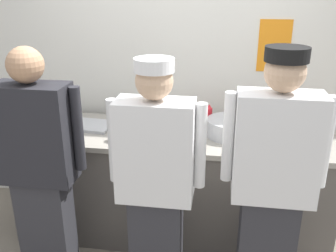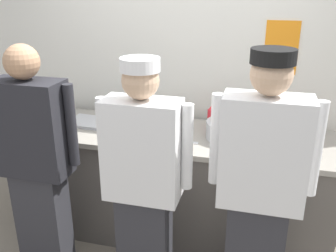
{
  "view_description": "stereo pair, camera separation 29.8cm",
  "coord_description": "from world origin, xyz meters",
  "px_view_note": "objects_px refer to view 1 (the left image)",
  "views": [
    {
      "loc": [
        0.39,
        -2.37,
        2.06
      ],
      "look_at": [
        -0.02,
        0.39,
        1.0
      ],
      "focal_mm": 40.05,
      "sensor_mm": 36.0,
      "label": 1
    },
    {
      "loc": [
        0.68,
        -2.31,
        2.06
      ],
      "look_at": [
        -0.02,
        0.39,
        1.0
      ],
      "focal_mm": 40.05,
      "sensor_mm": 36.0,
      "label": 2
    }
  ],
  "objects_px": {
    "squeeze_bottle_secondary": "(276,117)",
    "ramekin_orange_sauce": "(55,132)",
    "chef_near_left": "(40,168)",
    "deli_cup": "(118,135)",
    "mixing_bowl_steel": "(231,128)",
    "chef_center": "(156,183)",
    "ramekin_red_sauce": "(41,126)",
    "chefs_knife": "(179,140)",
    "squeeze_bottle_primary": "(298,125)",
    "squeeze_bottle_spare": "(209,116)",
    "chef_far_right": "(273,182)",
    "sheet_tray": "(88,125)",
    "plate_stack_front": "(125,126)",
    "plate_stack_rear": "(170,123)"
  },
  "relations": [
    {
      "from": "squeeze_bottle_secondary",
      "to": "ramekin_orange_sauce",
      "type": "xyz_separation_m",
      "value": [
        -1.75,
        -0.39,
        -0.08
      ]
    },
    {
      "from": "chef_near_left",
      "to": "deli_cup",
      "type": "distance_m",
      "value": 0.64
    },
    {
      "from": "chef_near_left",
      "to": "ramekin_orange_sauce",
      "type": "bearing_deg",
      "value": 103.54
    },
    {
      "from": "chef_near_left",
      "to": "mixing_bowl_steel",
      "type": "xyz_separation_m",
      "value": [
        1.26,
        0.71,
        0.09
      ]
    },
    {
      "from": "chef_near_left",
      "to": "deli_cup",
      "type": "relative_size",
      "value": 17.76
    },
    {
      "from": "chef_center",
      "to": "ramekin_red_sauce",
      "type": "xyz_separation_m",
      "value": [
        -1.08,
        0.67,
        0.06
      ]
    },
    {
      "from": "ramekin_orange_sauce",
      "to": "chefs_knife",
      "type": "distance_m",
      "value": 1.0
    },
    {
      "from": "mixing_bowl_steel",
      "to": "squeeze_bottle_primary",
      "type": "bearing_deg",
      "value": 10.34
    },
    {
      "from": "squeeze_bottle_spare",
      "to": "deli_cup",
      "type": "relative_size",
      "value": 2.05
    },
    {
      "from": "ramekin_orange_sauce",
      "to": "ramekin_red_sauce",
      "type": "height_order",
      "value": "ramekin_red_sauce"
    },
    {
      "from": "squeeze_bottle_primary",
      "to": "ramekin_red_sauce",
      "type": "height_order",
      "value": "squeeze_bottle_primary"
    },
    {
      "from": "mixing_bowl_steel",
      "to": "squeeze_bottle_secondary",
      "type": "xyz_separation_m",
      "value": [
        0.36,
        0.21,
        0.03
      ]
    },
    {
      "from": "squeeze_bottle_primary",
      "to": "squeeze_bottle_secondary",
      "type": "distance_m",
      "value": 0.19
    },
    {
      "from": "squeeze_bottle_spare",
      "to": "chef_far_right",
      "type": "bearing_deg",
      "value": -64.18
    },
    {
      "from": "squeeze_bottle_primary",
      "to": "ramekin_orange_sauce",
      "type": "xyz_separation_m",
      "value": [
        -1.91,
        -0.28,
        -0.06
      ]
    },
    {
      "from": "deli_cup",
      "to": "squeeze_bottle_spare",
      "type": "bearing_deg",
      "value": 30.44
    },
    {
      "from": "chef_center",
      "to": "squeeze_bottle_secondary",
      "type": "height_order",
      "value": "chef_center"
    },
    {
      "from": "chefs_knife",
      "to": "sheet_tray",
      "type": "bearing_deg",
      "value": 166.22
    },
    {
      "from": "chef_far_right",
      "to": "squeeze_bottle_spare",
      "type": "height_order",
      "value": "chef_far_right"
    },
    {
      "from": "mixing_bowl_steel",
      "to": "deli_cup",
      "type": "xyz_separation_m",
      "value": [
        -0.85,
        -0.23,
        -0.02
      ]
    },
    {
      "from": "sheet_tray",
      "to": "squeeze_bottle_spare",
      "type": "distance_m",
      "value": 1.02
    },
    {
      "from": "plate_stack_front",
      "to": "chefs_knife",
      "type": "relative_size",
      "value": 0.73
    },
    {
      "from": "sheet_tray",
      "to": "plate_stack_rear",
      "type": "bearing_deg",
      "value": 4.82
    },
    {
      "from": "chef_near_left",
      "to": "chefs_knife",
      "type": "height_order",
      "value": "chef_near_left"
    },
    {
      "from": "chef_center",
      "to": "chefs_knife",
      "type": "distance_m",
      "value": 0.6
    },
    {
      "from": "sheet_tray",
      "to": "deli_cup",
      "type": "xyz_separation_m",
      "value": [
        0.34,
        -0.25,
        0.04
      ]
    },
    {
      "from": "chef_far_right",
      "to": "mixing_bowl_steel",
      "type": "relative_size",
      "value": 4.51
    },
    {
      "from": "chef_far_right",
      "to": "squeeze_bottle_spare",
      "type": "distance_m",
      "value": 0.99
    },
    {
      "from": "plate_stack_front",
      "to": "chef_center",
      "type": "bearing_deg",
      "value": -62.46
    },
    {
      "from": "mixing_bowl_steel",
      "to": "chefs_knife",
      "type": "relative_size",
      "value": 1.41
    },
    {
      "from": "chef_near_left",
      "to": "squeeze_bottle_primary",
      "type": "relative_size",
      "value": 9.68
    },
    {
      "from": "chef_far_right",
      "to": "chef_near_left",
      "type": "bearing_deg",
      "value": 179.51
    },
    {
      "from": "chef_far_right",
      "to": "ramekin_red_sauce",
      "type": "distance_m",
      "value": 1.9
    },
    {
      "from": "chef_center",
      "to": "squeeze_bottle_secondary",
      "type": "bearing_deg",
      "value": 49.53
    },
    {
      "from": "plate_stack_front",
      "to": "mixing_bowl_steel",
      "type": "height_order",
      "value": "mixing_bowl_steel"
    },
    {
      "from": "deli_cup",
      "to": "plate_stack_rear",
      "type": "bearing_deg",
      "value": 40.98
    },
    {
      "from": "chef_center",
      "to": "chef_far_right",
      "type": "xyz_separation_m",
      "value": [
        0.71,
        0.04,
        0.04
      ]
    },
    {
      "from": "chef_near_left",
      "to": "plate_stack_rear",
      "type": "distance_m",
      "value": 1.1
    },
    {
      "from": "squeeze_bottle_spare",
      "to": "chefs_knife",
      "type": "distance_m",
      "value": 0.4
    },
    {
      "from": "squeeze_bottle_secondary",
      "to": "chefs_knife",
      "type": "distance_m",
      "value": 0.85
    },
    {
      "from": "plate_stack_rear",
      "to": "squeeze_bottle_primary",
      "type": "distance_m",
      "value": 1.02
    },
    {
      "from": "plate_stack_rear",
      "to": "deli_cup",
      "type": "height_order",
      "value": "same"
    },
    {
      "from": "chef_center",
      "to": "squeeze_bottle_spare",
      "type": "bearing_deg",
      "value": 73.27
    },
    {
      "from": "sheet_tray",
      "to": "squeeze_bottle_primary",
      "type": "xyz_separation_m",
      "value": [
        1.71,
        0.07,
        0.07
      ]
    },
    {
      "from": "chef_far_right",
      "to": "sheet_tray",
      "type": "height_order",
      "value": "chef_far_right"
    },
    {
      "from": "chef_far_right",
      "to": "squeeze_bottle_spare",
      "type": "relative_size",
      "value": 8.81
    },
    {
      "from": "mixing_bowl_steel",
      "to": "ramekin_red_sauce",
      "type": "height_order",
      "value": "mixing_bowl_steel"
    },
    {
      "from": "plate_stack_front",
      "to": "sheet_tray",
      "type": "height_order",
      "value": "plate_stack_front"
    },
    {
      "from": "mixing_bowl_steel",
      "to": "deli_cup",
      "type": "bearing_deg",
      "value": -165.15
    },
    {
      "from": "deli_cup",
      "to": "chef_far_right",
      "type": "bearing_deg",
      "value": -24.34
    }
  ]
}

